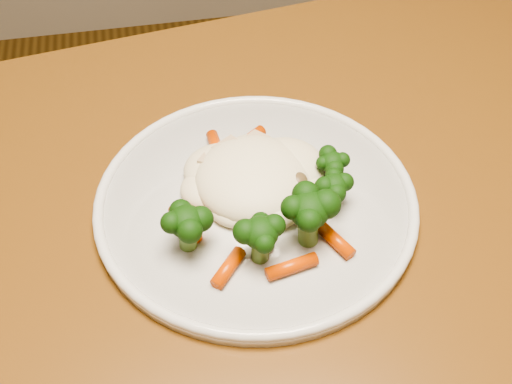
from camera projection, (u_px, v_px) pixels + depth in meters
dining_table at (351, 297)px, 0.66m from camera, size 1.26×0.94×0.75m
plate at (256, 203)px, 0.60m from camera, size 0.30×0.30×0.01m
meal at (261, 188)px, 0.57m from camera, size 0.18×0.19×0.05m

